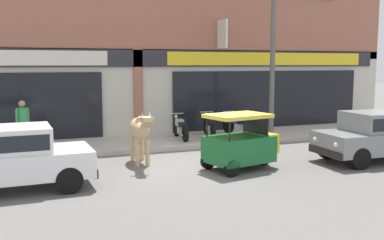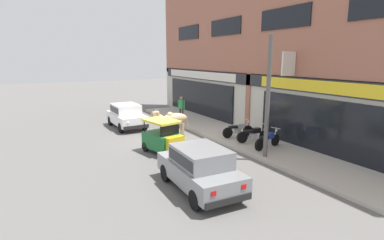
{
  "view_description": "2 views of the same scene",
  "coord_description": "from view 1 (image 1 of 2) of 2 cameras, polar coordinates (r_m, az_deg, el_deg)",
  "views": [
    {
      "loc": [
        -4.29,
        -11.53,
        2.86
      ],
      "look_at": [
        0.62,
        1.0,
        1.16
      ],
      "focal_mm": 42.0,
      "sensor_mm": 36.0,
      "label": 1
    },
    {
      "loc": [
        13.44,
        -6.06,
        4.26
      ],
      "look_at": [
        0.6,
        1.0,
        1.22
      ],
      "focal_mm": 28.0,
      "sensor_mm": 36.0,
      "label": 2
    }
  ],
  "objects": [
    {
      "name": "ground_plane",
      "position": [
        12.63,
        -0.95,
        -5.9
      ],
      "size": [
        90.0,
        90.0,
        0.0
      ],
      "primitive_type": "plane",
      "color": "#605E5B"
    },
    {
      "name": "sidewalk",
      "position": [
        15.99,
        -5.5,
        -2.85
      ],
      "size": [
        19.0,
        2.85,
        0.16
      ],
      "primitive_type": "cube",
      "color": "#B7AFA3",
      "rests_on": "ground"
    },
    {
      "name": "shop_building",
      "position": [
        17.49,
        -7.25,
        13.9
      ],
      "size": [
        23.0,
        1.4,
        10.22
      ],
      "color": "#9E604C",
      "rests_on": "ground"
    },
    {
      "name": "cow",
      "position": [
        12.82,
        -6.62,
        -1.17
      ],
      "size": [
        0.64,
        2.15,
        1.61
      ],
      "color": "tan",
      "rests_on": "ground"
    },
    {
      "name": "car_0",
      "position": [
        10.86,
        -22.15,
        -4.2
      ],
      "size": [
        3.65,
        1.68,
        1.46
      ],
      "color": "black",
      "rests_on": "ground"
    },
    {
      "name": "car_1",
      "position": [
        14.23,
        22.49,
        -1.62
      ],
      "size": [
        3.66,
        1.73,
        1.46
      ],
      "color": "black",
      "rests_on": "ground"
    },
    {
      "name": "auto_rickshaw",
      "position": [
        12.23,
        6.26,
        -3.21
      ],
      "size": [
        2.12,
        1.49,
        1.52
      ],
      "color": "black",
      "rests_on": "ground"
    },
    {
      "name": "motorcycle_0",
      "position": [
        16.12,
        -1.46,
        -1.06
      ],
      "size": [
        0.52,
        1.81,
        0.88
      ],
      "color": "black",
      "rests_on": "sidewalk"
    },
    {
      "name": "motorcycle_1",
      "position": [
        16.63,
        2.22,
        -0.81
      ],
      "size": [
        0.64,
        1.79,
        0.88
      ],
      "color": "black",
      "rests_on": "sidewalk"
    },
    {
      "name": "motorcycle_2",
      "position": [
        17.0,
        5.91,
        -0.67
      ],
      "size": [
        0.63,
        1.79,
        0.88
      ],
      "color": "black",
      "rests_on": "sidewalk"
    },
    {
      "name": "pedestrian",
      "position": [
        14.43,
        -20.7,
        -0.1
      ],
      "size": [
        0.4,
        0.36,
        1.6
      ],
      "color": "#2D2D33",
      "rests_on": "sidewalk"
    },
    {
      "name": "utility_pole",
      "position": [
        16.45,
        10.17,
        6.39
      ],
      "size": [
        0.18,
        0.18,
        5.0
      ],
      "primitive_type": "cylinder",
      "color": "#595651",
      "rests_on": "sidewalk"
    }
  ]
}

